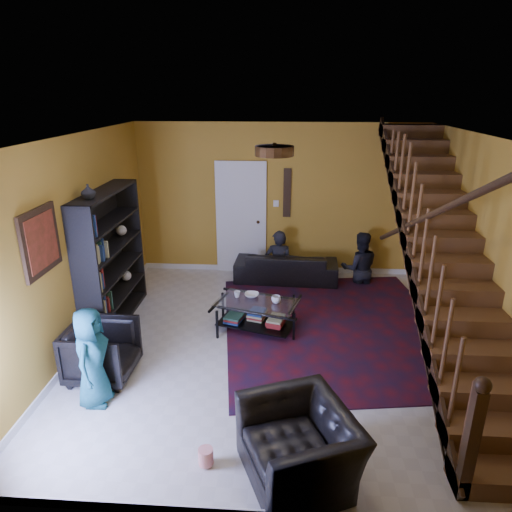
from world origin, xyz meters
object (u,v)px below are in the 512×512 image
at_px(bookshelf, 112,260).
at_px(coffee_table, 257,314).
at_px(armchair_left, 102,351).
at_px(armchair_right, 299,445).
at_px(sofa, 286,266).

xyz_separation_m(bookshelf, coffee_table, (2.15, -0.17, -0.72)).
distance_m(armchair_left, armchair_right, 2.72).
bearing_deg(armchair_right, coffee_table, 168.86).
bearing_deg(armchair_right, bookshelf, -159.35).
bearing_deg(armchair_left, bookshelf, 15.28).
bearing_deg(sofa, armchair_right, 94.37).
xyz_separation_m(armchair_left, coffee_table, (1.79, 1.30, -0.10)).
relative_size(sofa, armchair_left, 2.42).
bearing_deg(armchair_right, armchair_left, -143.36).
xyz_separation_m(bookshelf, armchair_left, (0.35, -1.47, -0.62)).
distance_m(bookshelf, armchair_left, 1.63).
height_order(bookshelf, coffee_table, bookshelf).
height_order(sofa, armchair_left, armchair_left).
bearing_deg(bookshelf, sofa, 33.51).
bearing_deg(coffee_table, armchair_left, -144.05).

